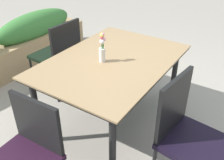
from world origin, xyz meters
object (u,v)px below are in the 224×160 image
dining_table (112,66)px  chair_far_side (59,52)px  planter_box (0,54)px  flower_vase (102,49)px  chair_near_left (186,131)px  chair_end_left (26,153)px

dining_table → chair_far_side: bearing=79.0°
dining_table → planter_box: 1.81m
chair_far_side → planter_box: bearing=103.1°
flower_vase → planter_box: flower_vase is taller
chair_near_left → chair_end_left: bearing=-41.6°
flower_vase → chair_near_left: bearing=-104.6°
chair_end_left → planter_box: bearing=-32.9°
chair_end_left → chair_near_left: size_ratio=0.91×
chair_end_left → planter_box: size_ratio=0.28×
chair_end_left → planter_box: 2.07m
chair_end_left → chair_near_left: 1.13m
chair_far_side → chair_near_left: size_ratio=0.97×
flower_vase → dining_table: bearing=-33.7°
flower_vase → chair_end_left: bearing=-177.1°
chair_far_side → chair_near_left: 1.76m
chair_end_left → chair_far_side: bearing=-57.7°
chair_near_left → chair_far_side: bearing=-98.8°
chair_far_side → flower_vase: bearing=-104.8°
flower_vase → planter_box: size_ratio=0.09×
chair_near_left → flower_vase: 0.99m
dining_table → chair_near_left: chair_near_left is taller
flower_vase → planter_box: 1.80m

